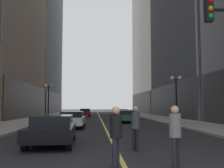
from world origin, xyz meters
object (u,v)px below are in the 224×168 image
car_white (72,119)px  street_lamp_right_mid (176,89)px  pedestrian_with_orange_bag (136,124)px  car_green (126,116)px  pedestrian_in_black_coat (116,132)px  car_maroon (85,112)px  street_lamp_left_far (49,93)px  car_red (121,113)px  pedestrian_in_grey_suit (175,131)px  car_black (53,129)px

car_white → street_lamp_right_mid: bearing=11.3°
pedestrian_with_orange_bag → street_lamp_right_mid: (5.64, 12.64, 2.23)m
car_green → pedestrian_in_black_coat: 21.04m
car_maroon → street_lamp_left_far: size_ratio=0.94×
car_red → street_lamp_right_mid: (3.51, -14.65, 2.54)m
car_white → pedestrian_in_grey_suit: bearing=-73.6°
car_white → car_maroon: (0.21, 23.22, -0.00)m
car_green → car_red: (0.35, 9.37, -0.00)m
car_maroon → street_lamp_left_far: 13.16m
pedestrian_in_black_coat → pedestrian_with_orange_bag: bearing=70.7°
pedestrian_in_grey_suit → pedestrian_in_black_coat: bearing=178.5°
car_white → car_green: same height
street_lamp_right_mid → car_green: bearing=126.1°
car_black → car_maroon: size_ratio=1.16×
car_black → car_green: same height
pedestrian_in_black_coat → street_lamp_left_far: size_ratio=0.39×
pedestrian_with_orange_bag → street_lamp_left_far: bearing=108.2°
car_black → pedestrian_with_orange_bag: bearing=-28.1°
car_white → pedestrian_in_black_coat: pedestrian_in_black_coat is taller
car_green → pedestrian_in_black_coat: size_ratio=2.75×
car_red → car_green: bearing=-92.1°
car_red → car_maroon: 8.60m
car_green → pedestrian_in_grey_suit: (-1.10, -20.89, 0.31)m
street_lamp_left_far → pedestrian_in_grey_suit: bearing=-72.4°
street_lamp_left_far → street_lamp_right_mid: same height
pedestrian_with_orange_bag → pedestrian_in_black_coat: 3.10m
car_green → pedestrian_in_black_coat: bearing=-97.7°
car_black → car_white: 8.95m
car_maroon → street_lamp_left_far: street_lamp_left_far is taller
car_black → car_white: size_ratio=1.16×
pedestrian_with_orange_bag → car_white: bearing=107.4°
street_lamp_left_far → car_green: bearing=-23.2°
car_green → car_maroon: 16.88m
car_white → car_maroon: same height
car_white → street_lamp_left_far: (-3.77, 10.93, 2.54)m
street_lamp_right_mid → car_white: bearing=-168.7°
car_white → pedestrian_with_orange_bag: 11.36m
car_red → street_lamp_right_mid: bearing=-76.5°
car_black → street_lamp_left_far: street_lamp_left_far is taller
car_maroon → pedestrian_in_grey_suit: (3.87, -37.02, 0.31)m
car_black → car_maroon: 32.17m
street_lamp_left_far → street_lamp_right_mid: 15.72m
car_black → pedestrian_in_black_coat: pedestrian_in_black_coat is taller
pedestrian_in_grey_suit → car_red: bearing=87.3°
car_red → pedestrian_in_black_coat: size_ratio=2.60×
pedestrian_in_grey_suit → pedestrian_with_orange_bag: 3.04m
pedestrian_in_grey_suit → street_lamp_right_mid: 16.53m
car_white → pedestrian_in_black_coat: bearing=-80.2°
car_black → pedestrian_in_black_coat: bearing=-62.4°
car_maroon → pedestrian_in_black_coat: 37.04m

